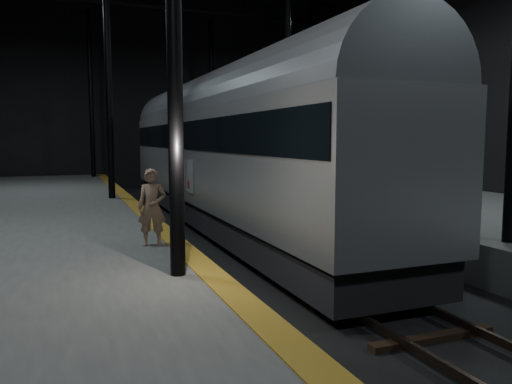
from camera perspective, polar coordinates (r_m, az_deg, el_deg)
ground at (r=13.94m, az=3.09°, el=-7.75°), size 44.00×44.00×0.00m
platform_right at (r=18.20m, az=25.18°, el=-3.44°), size 9.00×43.80×1.00m
tactile_strip at (r=12.76m, az=-10.35°, el=-4.52°), size 0.50×43.80×0.01m
track at (r=13.92m, az=3.09°, el=-7.48°), size 2.40×43.00×0.24m
train at (r=18.40m, az=-3.59°, el=5.55°), size 3.17×21.20×5.67m
woman at (r=11.12m, az=-11.79°, el=-1.72°), size 0.70×0.55×1.69m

